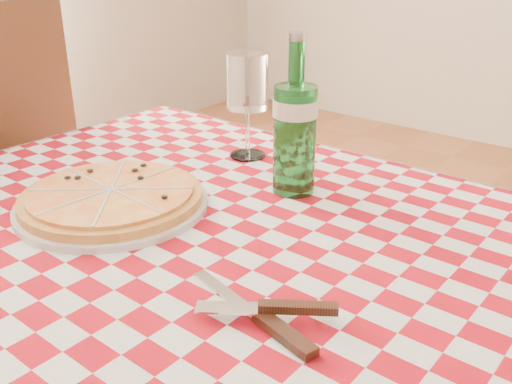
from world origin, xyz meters
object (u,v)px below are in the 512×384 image
pizza_plate (112,196)px  water_bottle (295,116)px  dining_table (241,306)px  wine_glass (247,107)px

pizza_plate → water_bottle: 0.33m
water_bottle → dining_table: bearing=-74.2°
pizza_plate → wine_glass: 0.34m
dining_table → water_bottle: (-0.06, 0.21, 0.23)m
dining_table → wine_glass: bearing=128.3°
dining_table → wine_glass: 0.43m
water_bottle → wine_glass: water_bottle is taller
water_bottle → wine_glass: size_ratio=1.31×
dining_table → water_bottle: size_ratio=4.48×
pizza_plate → water_bottle: bearing=51.9°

